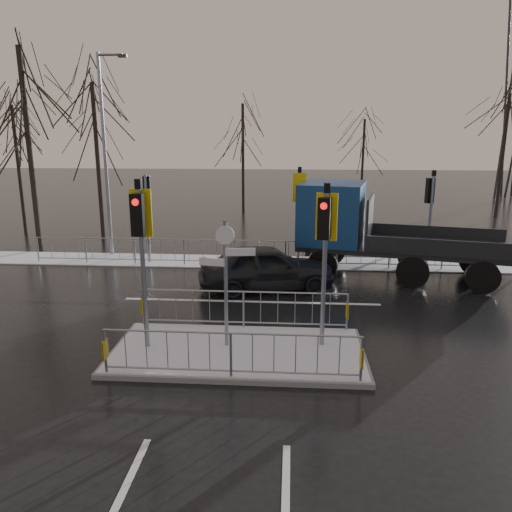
# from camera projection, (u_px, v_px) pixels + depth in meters

# --- Properties ---
(ground) EXTENTS (120.00, 120.00, 0.00)m
(ground) POSITION_uv_depth(u_px,v_px,m) (238.00, 354.00, 11.91)
(ground) COLOR black
(ground) RESTS_ON ground
(snow_verge) EXTENTS (30.00, 2.00, 0.04)m
(snow_verge) POSITION_uv_depth(u_px,v_px,m) (261.00, 262.00, 20.23)
(snow_verge) COLOR white
(snow_verge) RESTS_ON ground
(lane_markings) EXTENTS (8.00, 11.38, 0.01)m
(lane_markings) POSITION_uv_depth(u_px,v_px,m) (237.00, 360.00, 11.59)
(lane_markings) COLOR silver
(lane_markings) RESTS_ON ground
(traffic_island) EXTENTS (6.00, 3.04, 4.15)m
(traffic_island) POSITION_uv_depth(u_px,v_px,m) (238.00, 339.00, 11.83)
(traffic_island) COLOR slate
(traffic_island) RESTS_ON ground
(far_kerb_fixtures) EXTENTS (18.00, 0.65, 3.83)m
(far_kerb_fixtures) POSITION_uv_depth(u_px,v_px,m) (267.00, 241.00, 19.47)
(far_kerb_fixtures) COLOR gray
(far_kerb_fixtures) RESTS_ON ground
(car_far_lane) EXTENTS (4.80, 2.80, 1.53)m
(car_far_lane) POSITION_uv_depth(u_px,v_px,m) (266.00, 267.00, 16.64)
(car_far_lane) COLOR black
(car_far_lane) RESTS_ON ground
(flatbed_truck) EXTENTS (7.66, 4.16, 3.36)m
(flatbed_truck) POSITION_uv_depth(u_px,v_px,m) (360.00, 227.00, 18.24)
(flatbed_truck) COLOR black
(flatbed_truck) RESTS_ON ground
(tree_near_a) EXTENTS (4.75, 4.75, 8.97)m
(tree_near_a) POSITION_uv_depth(u_px,v_px,m) (25.00, 109.00, 21.80)
(tree_near_a) COLOR black
(tree_near_a) RESTS_ON ground
(tree_near_b) EXTENTS (4.00, 4.00, 7.55)m
(tree_near_b) POSITION_uv_depth(u_px,v_px,m) (96.00, 132.00, 23.31)
(tree_near_b) COLOR black
(tree_near_b) RESTS_ON ground
(tree_near_c) EXTENTS (3.50, 3.50, 6.61)m
(tree_near_c) POSITION_uv_depth(u_px,v_px,m) (16.00, 145.00, 24.75)
(tree_near_c) COLOR black
(tree_near_c) RESTS_ON ground
(tree_far_a) EXTENTS (3.75, 3.75, 7.08)m
(tree_far_a) POSITION_uv_depth(u_px,v_px,m) (243.00, 137.00, 32.16)
(tree_far_a) COLOR black
(tree_far_a) RESTS_ON ground
(tree_far_b) EXTENTS (3.25, 3.25, 6.14)m
(tree_far_b) POSITION_uv_depth(u_px,v_px,m) (363.00, 146.00, 33.70)
(tree_far_b) COLOR black
(tree_far_b) RESTS_ON ground
(tree_far_c) EXTENTS (4.00, 4.00, 7.55)m
(tree_far_c) POSITION_uv_depth(u_px,v_px,m) (505.00, 132.00, 30.01)
(tree_far_c) COLOR black
(tree_far_c) RESTS_ON ground
(street_lamp_left) EXTENTS (1.25, 0.18, 8.20)m
(street_lamp_left) POSITION_uv_depth(u_px,v_px,m) (106.00, 148.00, 20.46)
(street_lamp_left) COLOR gray
(street_lamp_left) RESTS_ON ground
(pylon_wires) EXTENTS (70.00, 2.38, 19.97)m
(pylon_wires) POSITION_uv_depth(u_px,v_px,m) (505.00, 50.00, 37.09)
(pylon_wires) COLOR #2D3033
(pylon_wires) RESTS_ON ground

